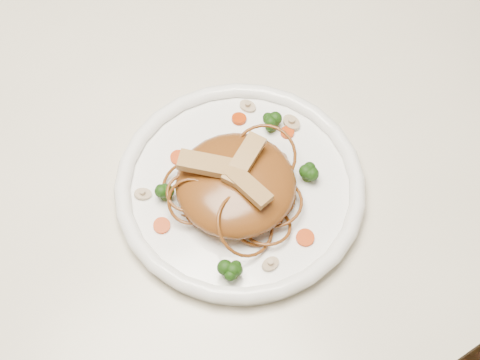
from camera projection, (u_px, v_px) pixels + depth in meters
ground at (182, 344)px, 1.50m from camera, size 4.00×4.00×0.00m
table at (147, 206)px, 0.94m from camera, size 1.20×0.80×0.75m
plate at (240, 189)px, 0.83m from camera, size 0.40×0.40×0.02m
noodle_mound at (236, 184)px, 0.79m from camera, size 0.17×0.17×0.05m
chicken_a at (244, 160)px, 0.77m from camera, size 0.07×0.05×0.01m
chicken_b at (210, 165)px, 0.77m from camera, size 0.07×0.07×0.01m
chicken_c at (247, 185)px, 0.76m from camera, size 0.03×0.07×0.01m
broccoli_0 at (271, 122)px, 0.85m from camera, size 0.03×0.03×0.03m
broccoli_1 at (165, 191)px, 0.80m from camera, size 0.03×0.03×0.03m
broccoli_2 at (232, 269)px, 0.75m from camera, size 0.03×0.03×0.03m
broccoli_3 at (308, 171)px, 0.81m from camera, size 0.03×0.03×0.03m
carrot_0 at (239, 119)px, 0.87m from camera, size 0.02×0.02×0.00m
carrot_1 at (162, 226)px, 0.79m from camera, size 0.03×0.03×0.00m
carrot_2 at (287, 133)px, 0.86m from camera, size 0.02×0.02×0.00m
carrot_3 at (178, 158)px, 0.84m from camera, size 0.02×0.02×0.00m
carrot_4 at (305, 238)px, 0.78m from camera, size 0.02×0.02×0.00m
mushroom_0 at (270, 264)px, 0.77m from camera, size 0.02×0.02×0.01m
mushroom_1 at (291, 123)px, 0.86m from camera, size 0.03×0.03×0.01m
mushroom_2 at (143, 194)px, 0.81m from camera, size 0.03×0.03×0.01m
mushroom_3 at (248, 106)px, 0.88m from camera, size 0.03×0.03×0.01m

